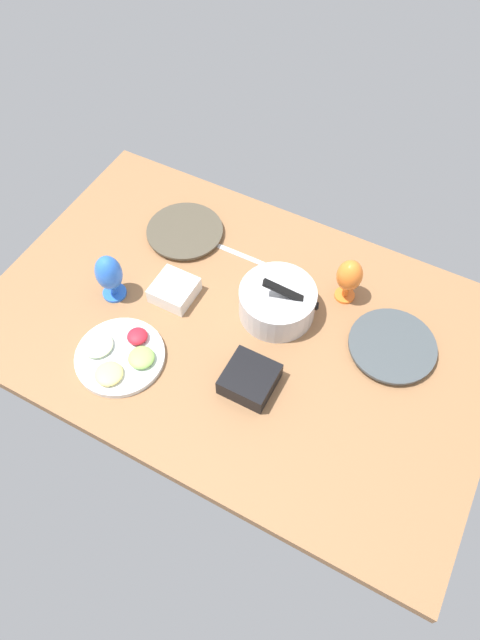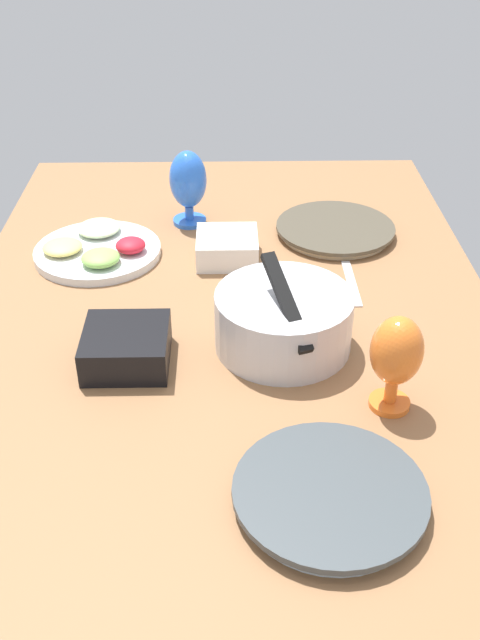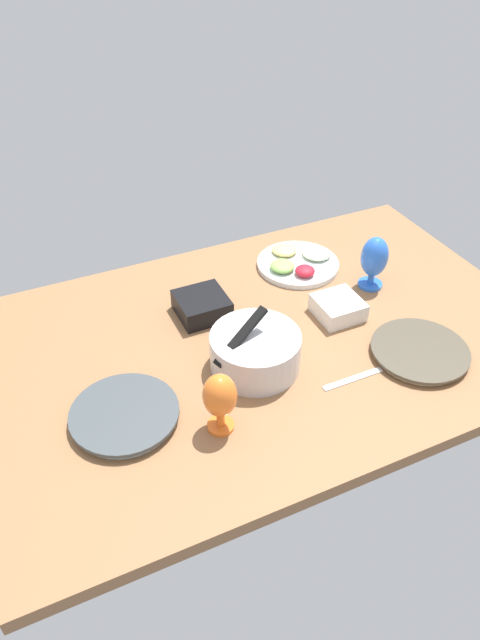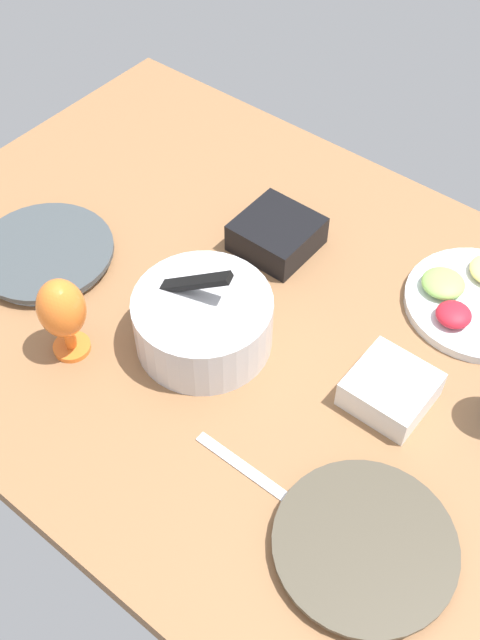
# 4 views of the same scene
# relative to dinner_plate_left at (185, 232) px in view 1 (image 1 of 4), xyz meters

# --- Properties ---
(ground_plane) EXTENTS (1.60, 1.04, 0.04)m
(ground_plane) POSITION_rel_dinner_plate_left_xyz_m (0.35, -0.25, -0.03)
(ground_plane) COLOR #8C603D
(dinner_plate_left) EXTENTS (0.27, 0.27, 0.02)m
(dinner_plate_left) POSITION_rel_dinner_plate_left_xyz_m (0.00, 0.00, 0.00)
(dinner_plate_left) COLOR beige
(dinner_plate_left) RESTS_ON ground_plane
(dinner_plate_right) EXTENTS (0.27, 0.27, 0.03)m
(dinner_plate_right) POSITION_rel_dinner_plate_left_xyz_m (0.81, -0.11, 0.00)
(dinner_plate_right) COLOR silver
(dinner_plate_right) RESTS_ON ground_plane
(mixing_bowl) EXTENTS (0.25, 0.24, 0.17)m
(mixing_bowl) POSITION_rel_dinner_plate_left_xyz_m (0.43, -0.15, 0.05)
(mixing_bowl) COLOR silver
(mixing_bowl) RESTS_ON ground_plane
(fruit_platter) EXTENTS (0.27, 0.27, 0.05)m
(fruit_platter) POSITION_rel_dinner_plate_left_xyz_m (0.09, -0.53, 0.00)
(fruit_platter) COLOR silver
(fruit_platter) RESTS_ON ground_plane
(hurricane_glass_orange) EXTENTS (0.08, 0.08, 0.17)m
(hurricane_glass_orange) POSITION_rel_dinner_plate_left_xyz_m (0.60, 0.01, 0.09)
(hurricane_glass_orange) COLOR orange
(hurricane_glass_orange) RESTS_ON ground_plane
(hurricane_glass_blue) EXTENTS (0.09, 0.09, 0.18)m
(hurricane_glass_blue) POSITION_rel_dinner_plate_left_xyz_m (-0.07, -0.33, 0.09)
(hurricane_glass_blue) COLOR blue
(hurricane_glass_blue) RESTS_ON ground_plane
(square_bowl_black) EXTENTS (0.15, 0.15, 0.06)m
(square_bowl_black) POSITION_rel_dinner_plate_left_xyz_m (0.48, -0.42, 0.02)
(square_bowl_black) COLOR black
(square_bowl_black) RESTS_ON ground_plane
(square_bowl_white) EXTENTS (0.13, 0.13, 0.06)m
(square_bowl_white) POSITION_rel_dinner_plate_left_xyz_m (0.11, -0.25, 0.02)
(square_bowl_white) COLOR white
(square_bowl_white) RESTS_ON ground_plane
(fork_by_left_plate) EXTENTS (0.18, 0.02, 0.01)m
(fork_by_left_plate) POSITION_rel_dinner_plate_left_xyz_m (0.22, 0.01, -0.01)
(fork_by_left_plate) COLOR silver
(fork_by_left_plate) RESTS_ON ground_plane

